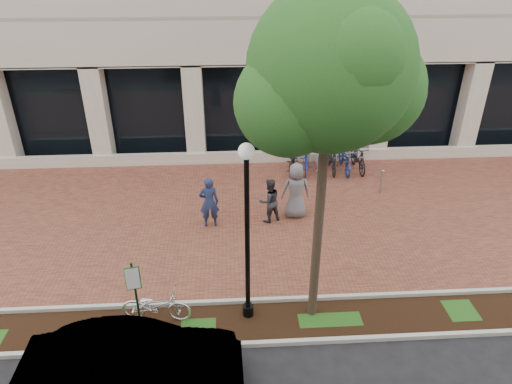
{
  "coord_description": "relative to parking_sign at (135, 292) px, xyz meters",
  "views": [
    {
      "loc": [
        -0.52,
        -13.79,
        8.36
      ],
      "look_at": [
        0.27,
        -0.8,
        1.35
      ],
      "focal_mm": 32.0,
      "sensor_mm": 36.0,
      "label": 1
    }
  ],
  "objects": [
    {
      "name": "planting_strip",
      "position": [
        2.77,
        0.35,
        -1.44
      ],
      "size": [
        40.0,
        1.5,
        0.01
      ],
      "primitive_type": "cube",
      "color": "black",
      "rests_on": "ground"
    },
    {
      "name": "pedestrian_mid",
      "position": [
        3.51,
        5.18,
        -0.65
      ],
      "size": [
        0.95,
        0.87,
        1.59
      ],
      "primitive_type": "imported",
      "rotation": [
        0.0,
        0.0,
        3.56
      ],
      "color": "#2D2E33",
      "rests_on": "ground"
    },
    {
      "name": "lamppost",
      "position": [
        2.58,
        0.65,
        1.22
      ],
      "size": [
        0.36,
        0.36,
        4.75
      ],
      "color": "black",
      "rests_on": "ground"
    },
    {
      "name": "bollard",
      "position": [
        7.97,
        6.98,
        -0.95
      ],
      "size": [
        0.12,
        0.12,
        0.98
      ],
      "color": "#ACACB0",
      "rests_on": "ground"
    },
    {
      "name": "parking_sign",
      "position": [
        0.0,
        0.0,
        0.0
      ],
      "size": [
        0.34,
        0.07,
        2.25
      ],
      "rotation": [
        0.0,
        0.0,
        0.23
      ],
      "color": "#163C1D",
      "rests_on": "ground"
    },
    {
      "name": "sedan_near_curb",
      "position": [
        0.13,
        -1.55,
        -0.7
      ],
      "size": [
        4.55,
        1.67,
        1.49
      ],
      "primitive_type": "imported",
      "rotation": [
        0.0,
        0.0,
        1.59
      ],
      "color": "silver",
      "rests_on": "ground"
    },
    {
      "name": "pedestrian_left",
      "position": [
        1.49,
        5.01,
        -0.54
      ],
      "size": [
        0.68,
        0.47,
        1.81
      ],
      "primitive_type": "imported",
      "rotation": [
        0.0,
        0.0,
        3.2
      ],
      "color": "navy",
      "rests_on": "ground"
    },
    {
      "name": "brick_plaza",
      "position": [
        2.77,
        5.6,
        -1.44
      ],
      "size": [
        40.0,
        9.0,
        0.01
      ],
      "primitive_type": "cube",
      "color": "brown",
      "rests_on": "ground"
    },
    {
      "name": "street_tree",
      "position": [
        4.28,
        0.65,
        4.61
      ],
      "size": [
        3.98,
        3.31,
        7.93
      ],
      "color": "#4D3D2C",
      "rests_on": "ground"
    },
    {
      "name": "pedestrian_right",
      "position": [
        4.45,
        5.46,
        -0.45
      ],
      "size": [
        0.98,
        0.64,
        2.0
      ],
      "primitive_type": "imported",
      "rotation": [
        0.0,
        0.0,
        3.14
      ],
      "color": "slate",
      "rests_on": "ground"
    },
    {
      "name": "ground",
      "position": [
        2.77,
        5.6,
        -1.45
      ],
      "size": [
        120.0,
        120.0,
        0.0
      ],
      "primitive_type": "plane",
      "color": "black",
      "rests_on": "ground"
    },
    {
      "name": "bike_rack_cluster",
      "position": [
        6.19,
        9.0,
        -0.89
      ],
      "size": [
        3.63,
        2.11,
        1.17
      ],
      "rotation": [
        0.0,
        0.0,
        -0.11
      ],
      "color": "black",
      "rests_on": "ground"
    },
    {
      "name": "locked_bicycle",
      "position": [
        0.28,
        0.63,
        -0.99
      ],
      "size": [
        1.81,
        0.81,
        0.92
      ],
      "primitive_type": "imported",
      "rotation": [
        0.0,
        0.0,
        1.45
      ],
      "color": "silver",
      "rests_on": "ground"
    },
    {
      "name": "curb_plaza_side",
      "position": [
        2.77,
        1.1,
        -1.39
      ],
      "size": [
        40.0,
        0.12,
        0.12
      ],
      "primitive_type": "cube",
      "color": "#BABAB0",
      "rests_on": "ground"
    },
    {
      "name": "curb_street_side",
      "position": [
        2.77,
        -0.4,
        -1.39
      ],
      "size": [
        40.0,
        0.12,
        0.12
      ],
      "primitive_type": "cube",
      "color": "#BABAB0",
      "rests_on": "ground"
    }
  ]
}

